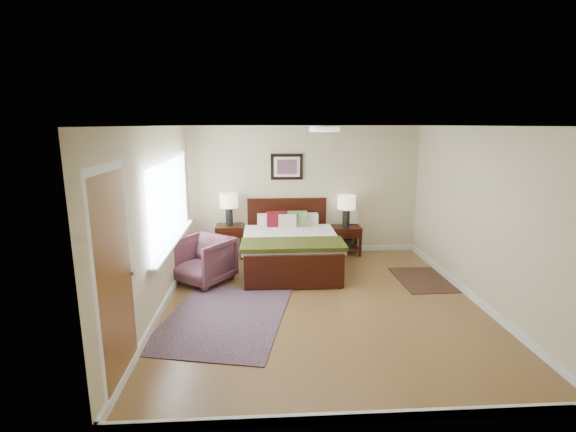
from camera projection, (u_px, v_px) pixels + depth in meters
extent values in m
plane|color=brown|center=(321.00, 303.00, 6.02)|extent=(5.00, 5.00, 0.00)
cube|color=#C5B98E|center=(305.00, 190.00, 8.19)|extent=(4.50, 0.04, 2.50)
cube|color=#C5B98E|center=(368.00, 287.00, 3.32)|extent=(4.50, 0.04, 2.50)
cube|color=#C5B98E|center=(157.00, 221.00, 5.62)|extent=(0.04, 5.00, 2.50)
cube|color=#C5B98E|center=(481.00, 216.00, 5.89)|extent=(0.04, 5.00, 2.50)
cube|color=white|center=(324.00, 126.00, 5.48)|extent=(4.50, 5.00, 0.02)
cube|color=silver|center=(169.00, 200.00, 6.27)|extent=(0.02, 2.72, 1.32)
cube|color=silver|center=(170.00, 200.00, 6.27)|extent=(0.01, 2.60, 1.20)
cube|color=silver|center=(175.00, 241.00, 6.41)|extent=(0.10, 2.72, 0.04)
cube|color=silver|center=(115.00, 279.00, 3.95)|extent=(0.01, 1.00, 2.18)
cube|color=brown|center=(116.00, 283.00, 3.96)|extent=(0.01, 0.90, 2.10)
cylinder|color=#999999|center=(132.00, 274.00, 4.34)|extent=(0.04, 0.04, 0.04)
cylinder|color=white|center=(324.00, 129.00, 5.49)|extent=(0.40, 0.40, 0.07)
cylinder|color=beige|center=(324.00, 126.00, 5.49)|extent=(0.44, 0.44, 0.01)
cube|color=black|center=(287.00, 225.00, 8.28)|extent=(1.55, 0.06, 1.09)
cube|color=black|center=(294.00, 272.00, 6.43)|extent=(1.55, 0.06, 0.54)
cube|color=black|center=(248.00, 253.00, 7.33)|extent=(0.06, 1.94, 0.17)
cube|color=black|center=(331.00, 251.00, 7.42)|extent=(0.06, 1.94, 0.17)
cube|color=silver|center=(290.00, 245.00, 7.35)|extent=(1.45, 1.92, 0.21)
cube|color=silver|center=(291.00, 239.00, 7.22)|extent=(1.63, 1.69, 0.10)
cube|color=#373A11|center=(293.00, 244.00, 6.70)|extent=(1.67, 0.70, 0.07)
cube|color=silver|center=(270.00, 220.00, 7.99)|extent=(0.49, 0.18, 0.25)
cube|color=silver|center=(305.00, 220.00, 8.03)|extent=(0.49, 0.18, 0.25)
cube|color=#610B14|center=(277.00, 220.00, 7.87)|extent=(0.38, 0.17, 0.31)
cube|color=#63804A|center=(297.00, 219.00, 7.90)|extent=(0.38, 0.16, 0.31)
cube|color=beige|center=(287.00, 222.00, 7.81)|extent=(0.33, 0.13, 0.27)
cube|color=black|center=(287.00, 167.00, 8.04)|extent=(0.62, 0.03, 0.50)
cube|color=silver|center=(287.00, 167.00, 8.02)|extent=(0.50, 0.01, 0.38)
cube|color=#A52D23|center=(287.00, 167.00, 8.01)|extent=(0.38, 0.01, 0.28)
cube|color=black|center=(230.00, 227.00, 8.02)|extent=(0.52, 0.47, 0.05)
cube|color=black|center=(217.00, 245.00, 7.87)|extent=(0.05, 0.05, 0.58)
cube|color=black|center=(242.00, 245.00, 7.90)|extent=(0.05, 0.05, 0.58)
cube|color=black|center=(219.00, 239.00, 8.27)|extent=(0.05, 0.05, 0.58)
cube|color=black|center=(243.00, 239.00, 8.30)|extent=(0.05, 0.05, 0.58)
cube|color=black|center=(229.00, 235.00, 7.82)|extent=(0.46, 0.03, 0.14)
cube|color=black|center=(346.00, 228.00, 8.17)|extent=(0.57, 0.43, 0.05)
cube|color=black|center=(334.00, 244.00, 8.03)|extent=(0.05, 0.05, 0.52)
cube|color=black|center=(360.00, 244.00, 8.06)|extent=(0.05, 0.05, 0.52)
cube|color=black|center=(331.00, 239.00, 8.39)|extent=(0.05, 0.05, 0.52)
cube|color=black|center=(356.00, 239.00, 8.42)|extent=(0.05, 0.05, 0.52)
cube|color=black|center=(348.00, 235.00, 7.99)|extent=(0.51, 0.03, 0.14)
cube|color=black|center=(345.00, 247.00, 8.25)|extent=(0.51, 0.37, 0.03)
cube|color=black|center=(345.00, 246.00, 8.25)|extent=(0.21, 0.27, 0.03)
cube|color=black|center=(345.00, 244.00, 8.24)|extent=(0.21, 0.27, 0.03)
cube|color=black|center=(345.00, 242.00, 8.23)|extent=(0.21, 0.27, 0.03)
cube|color=black|center=(345.00, 241.00, 8.22)|extent=(0.21, 0.27, 0.03)
cube|color=black|center=(345.00, 239.00, 8.22)|extent=(0.21, 0.27, 0.03)
cylinder|color=black|center=(229.00, 217.00, 7.98)|extent=(0.14, 0.14, 0.32)
cylinder|color=black|center=(229.00, 208.00, 7.94)|extent=(0.02, 0.02, 0.06)
cylinder|color=#FBEBBF|center=(229.00, 200.00, 7.91)|extent=(0.35, 0.35, 0.26)
cylinder|color=black|center=(346.00, 218.00, 8.13)|extent=(0.14, 0.14, 0.32)
cylinder|color=black|center=(346.00, 209.00, 8.09)|extent=(0.02, 0.02, 0.06)
cylinder|color=#FBEBBF|center=(347.00, 202.00, 8.06)|extent=(0.35, 0.35, 0.26)
imported|color=brown|center=(203.00, 260.00, 6.74)|extent=(1.12, 1.13, 0.74)
cube|color=#0C123D|center=(225.00, 318.00, 5.54)|extent=(1.92, 2.40, 0.01)
cube|color=black|center=(422.00, 280.00, 6.90)|extent=(0.80, 1.19, 0.01)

